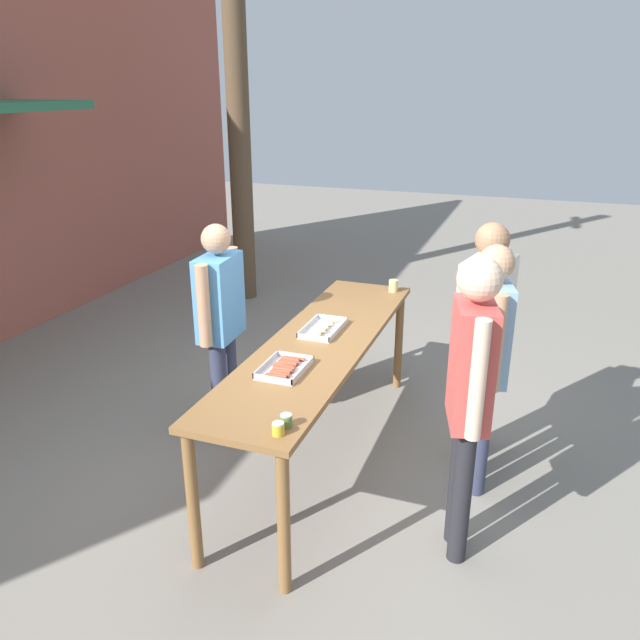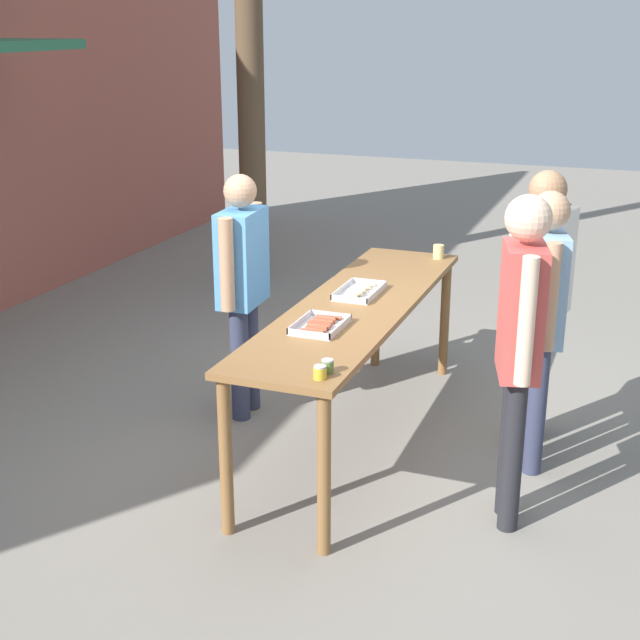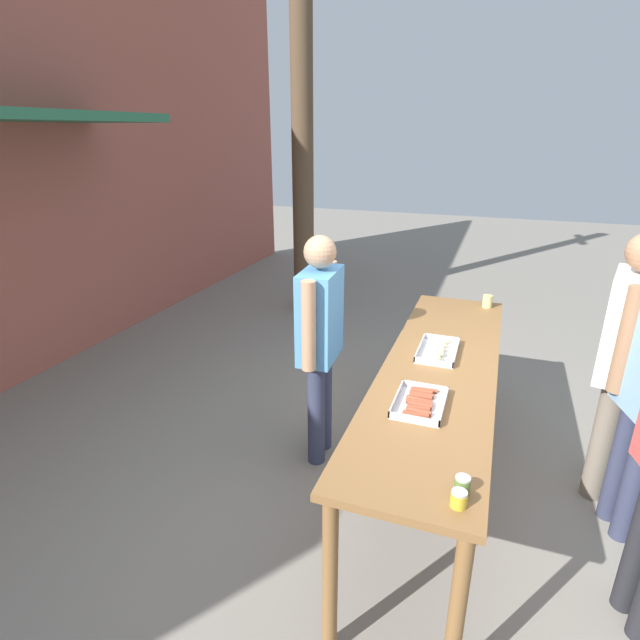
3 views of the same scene
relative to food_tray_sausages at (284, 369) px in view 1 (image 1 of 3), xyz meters
name	(u,v)px [view 1 (image 1 of 3)]	position (x,y,z in m)	size (l,w,h in m)	color
ground_plane	(320,455)	(0.54, -0.04, -0.95)	(24.00, 24.00, 0.00)	gray
serving_table	(320,355)	(0.54, -0.04, -0.13)	(2.73, 0.67, 0.93)	brown
food_tray_sausages	(284,369)	(0.00, 0.00, 0.00)	(0.37, 0.26, 0.04)	silver
food_tray_buns	(322,328)	(0.70, 0.00, 0.01)	(0.42, 0.24, 0.06)	silver
condiment_jar_mustard	(278,429)	(-0.70, -0.27, 0.02)	(0.06, 0.06, 0.07)	gold
condiment_jar_ketchup	(286,420)	(-0.61, -0.27, 0.02)	(0.06, 0.06, 0.07)	#567A38
beer_cup	(393,286)	(1.76, -0.26, 0.03)	(0.08, 0.08, 0.10)	#DBC67A
person_server_behind_table	(220,313)	(0.65, 0.79, 0.04)	(0.60, 0.25, 1.66)	#333851
person_customer_holding_hotdog	(470,383)	(-0.11, -1.13, 0.15)	(0.52, 0.29, 1.79)	#232328
person_customer_with_cup	(484,325)	(0.95, -1.10, 0.09)	(0.67, 0.36, 1.75)	#756B5B
person_customer_waiting_in_line	(488,348)	(0.57, -1.16, 0.08)	(0.53, 0.30, 1.70)	#333851
utility_pole	(235,32)	(3.70, 2.13, 2.19)	(1.10, 0.27, 6.15)	brown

